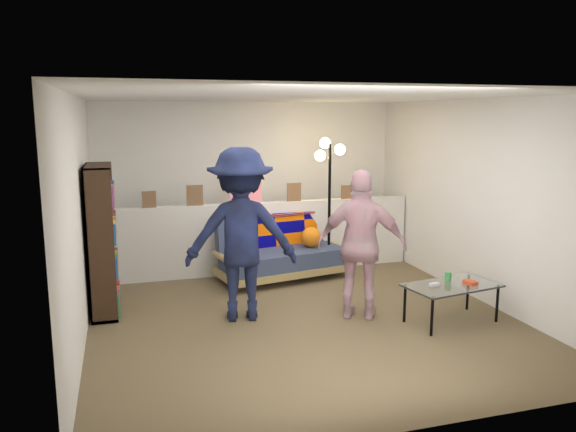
# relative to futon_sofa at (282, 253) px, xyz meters

# --- Properties ---
(ground) EXTENTS (5.00, 5.00, 0.00)m
(ground) POSITION_rel_futon_sofa_xyz_m (-0.22, -1.43, -0.35)
(ground) COLOR brown
(ground) RESTS_ON ground
(room_shell) EXTENTS (4.60, 5.05, 2.45)m
(room_shell) POSITION_rel_futon_sofa_xyz_m (-0.22, -0.96, 1.32)
(room_shell) COLOR silver
(room_shell) RESTS_ON ground
(half_wall_ledge) EXTENTS (4.45, 0.15, 1.00)m
(half_wall_ledge) POSITION_rel_futon_sofa_xyz_m (-0.22, 0.37, 0.15)
(half_wall_ledge) COLOR silver
(half_wall_ledge) RESTS_ON ground
(ledge_decor) EXTENTS (2.97, 0.02, 0.45)m
(ledge_decor) POSITION_rel_futon_sofa_xyz_m (-0.45, 0.35, 0.82)
(ledge_decor) COLOR brown
(ledge_decor) RESTS_ON half_wall_ledge
(futon_sofa) EXTENTS (1.88, 1.15, 0.76)m
(futon_sofa) POSITION_rel_futon_sofa_xyz_m (0.00, 0.00, 0.00)
(futon_sofa) COLOR #A48A50
(futon_sofa) RESTS_ON ground
(bookshelf) EXTENTS (0.28, 0.84, 1.67)m
(bookshelf) POSITION_rel_futon_sofa_xyz_m (-2.30, -0.74, 0.43)
(bookshelf) COLOR black
(bookshelf) RESTS_ON ground
(coffee_table) EXTENTS (1.07, 0.71, 0.52)m
(coffee_table) POSITION_rel_futon_sofa_xyz_m (1.29, -2.14, 0.04)
(coffee_table) COLOR black
(coffee_table) RESTS_ON ground
(floor_lamp) EXTENTS (0.44, 0.37, 1.90)m
(floor_lamp) POSITION_rel_futon_sofa_xyz_m (0.69, 0.07, 0.99)
(floor_lamp) COLOR black
(floor_lamp) RESTS_ON ground
(person_left) EXTENTS (1.31, 0.89, 1.87)m
(person_left) POSITION_rel_futon_sofa_xyz_m (-0.85, -1.37, 0.58)
(person_left) COLOR black
(person_left) RESTS_ON ground
(person_right) EXTENTS (1.03, 0.81, 1.64)m
(person_right) POSITION_rel_futon_sofa_xyz_m (0.41, -1.73, 0.47)
(person_right) COLOR pink
(person_right) RESTS_ON ground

